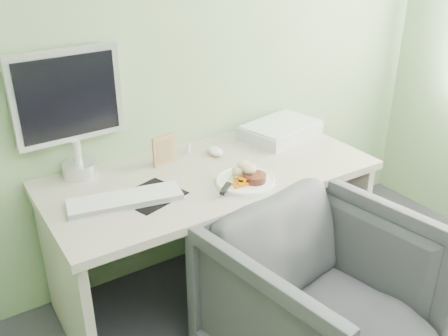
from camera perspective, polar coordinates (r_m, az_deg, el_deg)
wall_back at (r=2.55m, az=-6.26°, el=15.48°), size 3.50×0.00×3.50m
desk at (r=2.52m, az=-1.51°, el=-4.12°), size 1.60×0.75×0.73m
plate at (r=2.32m, az=2.47°, el=-1.52°), size 0.28×0.28×0.01m
steak at (r=2.30m, az=3.55°, el=-1.12°), size 0.13×0.13×0.03m
potato_pile at (r=2.35m, az=2.30°, el=-0.04°), size 0.13×0.10×0.07m
carrot_heap at (r=2.26m, az=1.68°, el=-1.45°), size 0.07×0.06×0.04m
steak_knife at (r=2.25m, az=0.44°, el=-1.90°), size 0.21×0.18×0.02m
mousepad at (r=2.24m, az=-8.33°, el=-3.12°), size 0.31×0.29×0.00m
keyboard at (r=2.20m, az=-11.23°, el=-3.51°), size 0.51×0.24×0.02m
computer_mouse at (r=2.60m, az=-1.01°, el=1.94°), size 0.07×0.12×0.04m
photo_frame at (r=2.48m, az=-6.93°, el=2.03°), size 0.12×0.04×0.16m
eyedrop_bottle at (r=2.61m, az=-4.08°, el=2.26°), size 0.02×0.02×0.06m
scanner at (r=2.85m, az=6.47°, el=4.30°), size 0.48×0.38×0.07m
monitor at (r=2.38m, az=-17.26°, el=6.66°), size 0.50×0.16×0.60m
desk_chair at (r=2.23m, az=10.99°, el=-14.59°), size 0.92×0.94×0.75m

